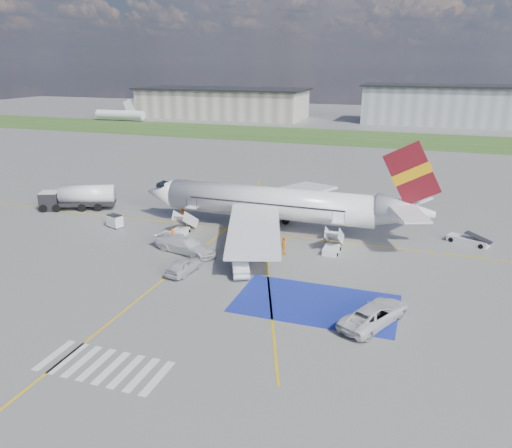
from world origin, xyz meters
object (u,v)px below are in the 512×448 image
Objects in this scene: fuel_tanker at (78,199)px; belt_loader at (468,241)px; car_silver_b at (240,266)px; gpu_cart at (115,222)px; van_white_b at (185,243)px; airliner at (281,204)px; van_white_a at (375,311)px; car_silver_a at (184,266)px.

belt_loader is at bearing -19.95° from fuel_tanker.
fuel_tanker is at bearing -50.99° from car_silver_b.
gpu_cart reaches higher than car_silver_b.
fuel_tanker is at bearing 80.09° from van_white_b.
airliner is at bearing -151.72° from belt_loader.
airliner is 6.46× the size of van_white_a.
gpu_cart is 0.39× the size of van_white_b.
airliner is 24.18m from van_white_a.
airliner is 8.07× the size of car_silver_a.
airliner reaches higher than gpu_cart.
airliner is 13.46m from van_white_b.
gpu_cart is at bearing 3.16° from van_white_a.
fuel_tanker is 1.77× the size of van_white_b.
gpu_cart reaches higher than belt_loader.
car_silver_a is (14.76, -10.01, 0.04)m from gpu_cart.
gpu_cart is at bearing -163.73° from airliner.
airliner is 6.31× the size of van_white_b.
gpu_cart is 0.49× the size of car_silver_b.
airliner reaches higher than van_white_b.
fuel_tanker is 10.88m from gpu_cart.
car_silver_a is at bearing 13.94° from van_white_a.
van_white_a reaches higher than gpu_cart.
van_white_a reaches higher than car_silver_a.
van_white_b reaches higher than car_silver_b.
belt_loader is 0.87× the size of van_white_a.
car_silver_b is 0.80× the size of van_white_a.
car_silver_a is at bearing -14.81° from gpu_cart.
airliner is 29.65m from fuel_tanker.
gpu_cart is 42.73m from belt_loader.
belt_loader is 1.08× the size of car_silver_b.
gpu_cart is at bearing -52.15° from fuel_tanker.
van_white_a is (19.01, -3.91, 0.29)m from car_silver_a.
van_white_b is (-21.38, 8.97, 0.07)m from van_white_a.
car_silver_a is 1.00× the size of car_silver_b.
fuel_tanker is 47.34m from van_white_a.
van_white_b is (-29.54, -13.11, 0.78)m from belt_loader.
fuel_tanker is 2.26× the size of car_silver_b.
van_white_b is (12.40, -4.96, 0.40)m from gpu_cart.
gpu_cart is 17.84m from car_silver_a.
car_silver_a reaches higher than car_silver_b.
gpu_cart is (9.49, -5.26, -0.71)m from fuel_tanker.
van_white_a is (43.27, -19.19, -0.38)m from fuel_tanker.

